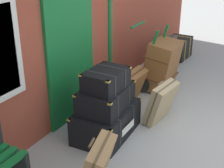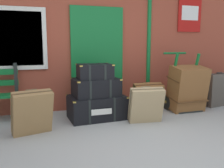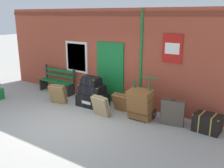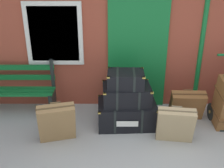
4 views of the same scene
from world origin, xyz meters
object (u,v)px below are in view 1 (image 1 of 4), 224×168
at_px(steamer_trunk_middle, 106,98).
at_px(suitcase_olive, 170,55).
at_px(corner_trunk, 178,48).
at_px(porters_trolley, 152,73).
at_px(steamer_trunk_top, 106,79).
at_px(suitcase_slate, 161,102).
at_px(suitcase_charcoal, 131,86).
at_px(large_brown_trunk, 162,65).
at_px(steamer_trunk_base, 107,121).

xyz_separation_m(steamer_trunk_middle, suitcase_olive, (2.80, 0.07, -0.22)).
xyz_separation_m(suitcase_olive, corner_trunk, (0.92, 0.12, -0.12)).
bearing_deg(porters_trolley, steamer_trunk_top, -177.13).
bearing_deg(suitcase_slate, suitcase_charcoal, 62.36).
bearing_deg(steamer_trunk_middle, large_brown_trunk, -3.10).
bearing_deg(large_brown_trunk, porters_trolley, 90.00).
xyz_separation_m(steamer_trunk_base, suitcase_slate, (0.73, -0.53, 0.10)).
height_order(large_brown_trunk, suitcase_olive, large_brown_trunk).
distance_m(steamer_trunk_middle, corner_trunk, 3.74).
height_order(porters_trolley, large_brown_trunk, porters_trolley).
bearing_deg(suitcase_olive, steamer_trunk_base, -178.50).
bearing_deg(steamer_trunk_top, porters_trolley, 2.87).
bearing_deg(suitcase_olive, corner_trunk, 7.52).
height_order(steamer_trunk_top, suitcase_olive, steamer_trunk_top).
bearing_deg(suitcase_olive, porters_trolley, 179.59).
height_order(steamer_trunk_top, corner_trunk, steamer_trunk_top).
bearing_deg(porters_trolley, large_brown_trunk, -90.00).
xyz_separation_m(porters_trolley, suitcase_slate, (-1.13, -0.61, 0.04)).
xyz_separation_m(large_brown_trunk, suitcase_charcoal, (-0.78, 0.24, -0.17)).
xyz_separation_m(steamer_trunk_base, porters_trolley, (1.86, 0.08, 0.06)).
xyz_separation_m(steamer_trunk_middle, large_brown_trunk, (1.87, -0.10, -0.11)).
relative_size(suitcase_olive, suitcase_charcoal, 1.22).
distance_m(steamer_trunk_base, suitcase_olive, 2.79).
xyz_separation_m(suitcase_charcoal, suitcase_slate, (-0.35, -0.67, 0.02)).
height_order(large_brown_trunk, suitcase_charcoal, large_brown_trunk).
height_order(suitcase_slate, corner_trunk, suitcase_slate).
bearing_deg(steamer_trunk_base, suitcase_olive, 1.50).
bearing_deg(steamer_trunk_middle, corner_trunk, 2.97).
distance_m(steamer_trunk_top, suitcase_charcoal, 1.27).
bearing_deg(suitcase_slate, large_brown_trunk, 20.87).
distance_m(steamer_trunk_base, large_brown_trunk, 1.88).
bearing_deg(suitcase_olive, steamer_trunk_top, -178.21).
bearing_deg(porters_trolley, suitcase_olive, -0.41).
bearing_deg(corner_trunk, suitcase_olive, -172.48).
height_order(steamer_trunk_base, porters_trolley, porters_trolley).
distance_m(suitcase_slate, corner_trunk, 3.06).
height_order(porters_trolley, suitcase_charcoal, porters_trolley).
distance_m(steamer_trunk_base, corner_trunk, 3.71).
relative_size(steamer_trunk_top, large_brown_trunk, 0.66).
height_order(suitcase_olive, suitcase_slate, suitcase_olive).
relative_size(steamer_trunk_middle, suitcase_olive, 1.12).
distance_m(porters_trolley, suitcase_slate, 1.28).
bearing_deg(suitcase_olive, suitcase_charcoal, 177.74).
relative_size(steamer_trunk_top, suitcase_charcoal, 1.01).
height_order(steamer_trunk_middle, porters_trolley, porters_trolley).
bearing_deg(steamer_trunk_top, steamer_trunk_middle, 36.74).
distance_m(steamer_trunk_middle, suitcase_charcoal, 1.14).
height_order(steamer_trunk_middle, suitcase_charcoal, steamer_trunk_middle).
xyz_separation_m(steamer_trunk_base, large_brown_trunk, (1.86, -0.10, 0.26)).
height_order(suitcase_olive, suitcase_charcoal, suitcase_olive).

